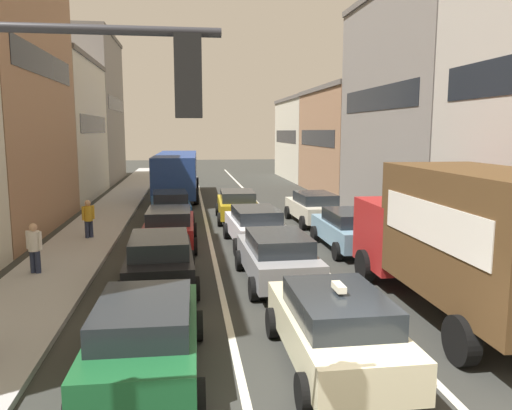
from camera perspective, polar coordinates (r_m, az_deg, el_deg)
The scene contains 19 objects.
sidewalk_left at distance 27.22m, azimuth -16.52°, elevation -1.01°, with size 2.60×64.00×0.14m, color #A7A7A7.
lane_stripe_left at distance 26.93m, azimuth -5.94°, elevation -0.94°, with size 0.16×60.00×0.01m, color silver.
lane_stripe_right at distance 27.26m, azimuth 1.22°, elevation -0.78°, with size 0.16×60.00×0.01m, color silver.
building_row_right at distance 29.14m, azimuth 17.65°, elevation 8.87°, with size 7.20×43.90×11.09m.
traffic_light_pole at distance 5.73m, azimuth -26.89°, elevation 1.75°, with size 3.58×0.38×5.50m.
removalist_box_truck at distance 12.57m, azimuth 22.27°, elevation -3.27°, with size 2.74×7.72×3.58m.
taxi_centre_lane_front at distance 9.65m, azimuth 9.05°, elevation -13.52°, with size 2.07×4.30×1.66m.
sedan_left_lane_front at distance 9.36m, azimuth -12.50°, elevation -14.33°, with size 2.13×4.33×1.49m.
sedan_centre_lane_second at distance 14.53m, azimuth 2.46°, elevation -5.86°, with size 2.14×4.34×1.49m.
wagon_left_lane_second at distance 14.49m, azimuth -10.91°, elevation -6.05°, with size 2.17×4.35×1.49m.
hatchback_centre_lane_third at distance 19.15m, azimuth -0.08°, elevation -2.35°, with size 2.23×4.38×1.49m.
sedan_left_lane_third at distance 19.24m, azimuth -9.84°, elevation -2.42°, with size 2.11×4.32×1.49m.
coupe_centre_lane_fourth at distance 24.58m, azimuth -2.15°, elevation 0.06°, with size 2.16×4.35×1.49m.
sedan_left_lane_fourth at distance 24.58m, azimuth -9.76°, elevation -0.06°, with size 2.28×4.40×1.49m.
sedan_right_lane_behind_truck at distance 18.81m, azimuth 10.67°, elevation -2.69°, with size 2.08×4.31×1.49m.
wagon_right_lane_far at distance 23.89m, azimuth 6.65°, elevation -0.24°, with size 2.18×4.36×1.49m.
bus_mid_queue_primary at distance 33.12m, azimuth -9.03°, elevation 3.82°, with size 3.00×10.56×2.90m.
pedestrian_near_kerb at distance 16.44m, azimuth -23.98°, elevation -4.37°, with size 0.51×0.34×1.66m.
pedestrian_mid_sidewalk at distance 21.06m, azimuth -18.58°, elevation -1.39°, with size 0.44×0.38×1.66m.
Camera 1 is at (-2.58, -6.56, 4.40)m, focal length 35.05 mm.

